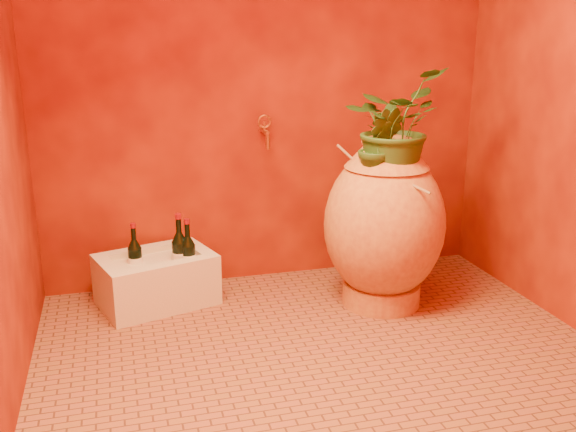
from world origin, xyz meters
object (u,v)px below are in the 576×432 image
object	(u,v)px
wine_bottle_b	(180,255)
wall_tap	(265,130)
amphora	(384,223)
wine_bottle_a	(135,260)
stone_basin	(156,280)
wine_bottle_c	(188,257)

from	to	relation	value
wine_bottle_b	wall_tap	size ratio (longest dim) A/B	1.95
amphora	wine_bottle_a	xyz separation A→B (m)	(-1.24, 0.31, -0.18)
stone_basin	wine_bottle_c	size ratio (longest dim) A/B	2.07
amphora	wine_bottle_c	distance (m)	1.02
amphora	wine_bottle_b	world-z (taller)	amphora
amphora	wall_tap	size ratio (longest dim) A/B	5.01
wine_bottle_a	wine_bottle_b	bearing A→B (deg)	-6.71
wine_bottle_a	wine_bottle_b	distance (m)	0.23
amphora	wall_tap	distance (m)	0.81
wine_bottle_b	wine_bottle_c	size ratio (longest dim) A/B	1.08
wine_bottle_a	wine_bottle_b	world-z (taller)	wine_bottle_b
amphora	wine_bottle_b	distance (m)	1.06
stone_basin	wine_bottle_a	xyz separation A→B (m)	(-0.10, -0.00, 0.13)
stone_basin	wine_bottle_c	xyz separation A→B (m)	(0.17, -0.05, 0.13)
wine_bottle_c	wall_tap	bearing A→B (deg)	24.17
amphora	wine_bottle_b	xyz separation A→B (m)	(-1.01, 0.28, -0.17)
amphora	wine_bottle_a	bearing A→B (deg)	166.08
stone_basin	wine_bottle_a	distance (m)	0.16
amphora	stone_basin	world-z (taller)	amphora
wine_bottle_b	wine_bottle_c	bearing A→B (deg)	-24.88
wine_bottle_a	wine_bottle_c	distance (m)	0.27
stone_basin	wall_tap	size ratio (longest dim) A/B	3.72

